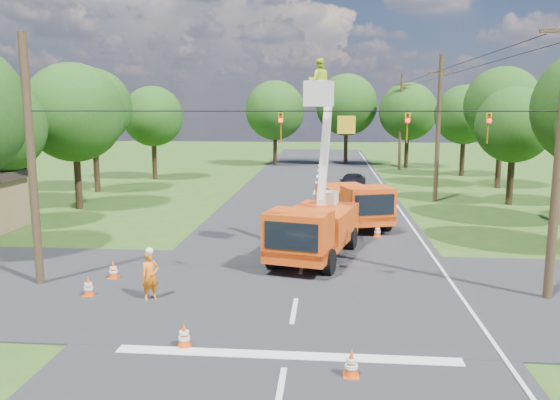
# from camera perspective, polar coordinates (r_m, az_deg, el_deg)

# --- Properties ---
(ground) EXTENTS (140.00, 140.00, 0.00)m
(ground) POSITION_cam_1_polar(r_m,az_deg,el_deg) (37.04, 3.43, -0.41)
(ground) COLOR #285018
(ground) RESTS_ON ground
(road_main) EXTENTS (12.00, 100.00, 0.06)m
(road_main) POSITION_cam_1_polar(r_m,az_deg,el_deg) (37.04, 3.43, -0.41)
(road_main) COLOR black
(road_main) RESTS_ON ground
(road_cross) EXTENTS (56.00, 10.00, 0.07)m
(road_cross) POSITION_cam_1_polar(r_m,az_deg,el_deg) (19.57, 1.85, -9.51)
(road_cross) COLOR black
(road_cross) RESTS_ON ground
(stop_bar) EXTENTS (9.00, 0.45, 0.02)m
(stop_bar) POSITION_cam_1_polar(r_m,az_deg,el_deg) (14.76, 0.66, -16.09)
(stop_bar) COLOR silver
(stop_bar) RESTS_ON ground
(edge_line) EXTENTS (0.12, 90.00, 0.02)m
(edge_line) POSITION_cam_1_polar(r_m,az_deg,el_deg) (37.31, 12.06, -0.54)
(edge_line) COLOR silver
(edge_line) RESTS_ON ground
(bucket_truck) EXTENTS (3.99, 7.00, 8.43)m
(bucket_truck) POSITION_cam_1_polar(r_m,az_deg,el_deg) (23.15, 3.59, -1.97)
(bucket_truck) COLOR #D84D0F
(bucket_truck) RESTS_ON ground
(second_truck) EXTENTS (4.26, 6.91, 2.43)m
(second_truck) POSITION_cam_1_polar(r_m,az_deg,el_deg) (30.22, 7.69, -0.31)
(second_truck) COLOR #D84D0F
(second_truck) RESTS_ON ground
(ground_worker) EXTENTS (0.73, 0.69, 1.67)m
(ground_worker) POSITION_cam_1_polar(r_m,az_deg,el_deg) (18.96, -13.40, -7.74)
(ground_worker) COLOR orange
(ground_worker) RESTS_ON ground
(distant_car) EXTENTS (2.73, 4.47, 1.42)m
(distant_car) POSITION_cam_1_polar(r_m,az_deg,el_deg) (43.07, 7.49, 1.88)
(distant_car) COLOR black
(distant_car) RESTS_ON ground
(traffic_cone_0) EXTENTS (0.38, 0.38, 0.71)m
(traffic_cone_0) POSITION_cam_1_polar(r_m,az_deg,el_deg) (15.33, -9.99, -13.76)
(traffic_cone_0) COLOR #E9480C
(traffic_cone_0) RESTS_ON ground
(traffic_cone_1) EXTENTS (0.38, 0.38, 0.71)m
(traffic_cone_1) POSITION_cam_1_polar(r_m,az_deg,el_deg) (13.73, 7.47, -16.58)
(traffic_cone_1) COLOR #E9480C
(traffic_cone_1) RESTS_ON ground
(traffic_cone_2) EXTENTS (0.38, 0.38, 0.71)m
(traffic_cone_2) POSITION_cam_1_polar(r_m,az_deg,el_deg) (23.96, 5.19, -5.07)
(traffic_cone_2) COLOR #E9480C
(traffic_cone_2) RESTS_ON ground
(traffic_cone_3) EXTENTS (0.38, 0.38, 0.71)m
(traffic_cone_3) POSITION_cam_1_polar(r_m,az_deg,el_deg) (27.81, 10.15, -3.13)
(traffic_cone_3) COLOR #E9480C
(traffic_cone_3) RESTS_ON ground
(traffic_cone_4) EXTENTS (0.38, 0.38, 0.71)m
(traffic_cone_4) POSITION_cam_1_polar(r_m,az_deg,el_deg) (20.05, -19.38, -8.51)
(traffic_cone_4) COLOR #E9480C
(traffic_cone_4) RESTS_ON ground
(traffic_cone_5) EXTENTS (0.38, 0.38, 0.71)m
(traffic_cone_5) POSITION_cam_1_polar(r_m,az_deg,el_deg) (21.73, -17.03, -7.00)
(traffic_cone_5) COLOR #E9480C
(traffic_cone_5) RESTS_ON ground
(traffic_cone_7) EXTENTS (0.38, 0.38, 0.71)m
(traffic_cone_7) POSITION_cam_1_polar(r_m,az_deg,el_deg) (33.11, 11.11, -1.14)
(traffic_cone_7) COLOR #E9480C
(traffic_cone_7) RESTS_ON ground
(pole_right_near) EXTENTS (1.80, 0.30, 10.00)m
(pole_right_near) POSITION_cam_1_polar(r_m,az_deg,el_deg) (19.97, 27.18, 4.82)
(pole_right_near) COLOR #4C3823
(pole_right_near) RESTS_ON ground
(pole_right_mid) EXTENTS (1.80, 0.30, 10.00)m
(pole_right_mid) POSITION_cam_1_polar(r_m,az_deg,el_deg) (39.21, 16.21, 7.29)
(pole_right_mid) COLOR #4C3823
(pole_right_mid) RESTS_ON ground
(pole_right_far) EXTENTS (1.80, 0.30, 10.00)m
(pole_right_far) POSITION_cam_1_polar(r_m,az_deg,el_deg) (58.96, 12.49, 8.06)
(pole_right_far) COLOR #4C3823
(pole_right_far) RESTS_ON ground
(pole_left) EXTENTS (0.30, 0.30, 9.00)m
(pole_left) POSITION_cam_1_polar(r_m,az_deg,el_deg) (21.33, -24.53, 3.61)
(pole_left) COLOR #4C3823
(pole_left) RESTS_ON ground
(signal_span) EXTENTS (18.00, 0.29, 1.07)m
(signal_span) POSITION_cam_1_polar(r_m,az_deg,el_deg) (18.51, 8.91, 7.86)
(signal_span) COLOR black
(signal_span) RESTS_ON ground
(tree_left_d) EXTENTS (6.20, 6.20, 9.24)m
(tree_left_d) POSITION_cam_1_polar(r_m,az_deg,el_deg) (37.10, -20.74, 8.52)
(tree_left_d) COLOR #382616
(tree_left_d) RESTS_ON ground
(tree_left_e) EXTENTS (5.80, 5.80, 9.41)m
(tree_left_e) POSITION_cam_1_polar(r_m,az_deg,el_deg) (44.22, -18.94, 9.16)
(tree_left_e) COLOR #382616
(tree_left_e) RESTS_ON ground
(tree_left_f) EXTENTS (5.40, 5.40, 8.40)m
(tree_left_f) POSITION_cam_1_polar(r_m,az_deg,el_deg) (50.99, -13.14, 8.50)
(tree_left_f) COLOR #382616
(tree_left_f) RESTS_ON ground
(tree_right_c) EXTENTS (5.00, 5.00, 7.83)m
(tree_right_c) POSITION_cam_1_polar(r_m,az_deg,el_deg) (39.42, 23.28, 7.20)
(tree_right_c) COLOR #382616
(tree_right_c) RESTS_ON ground
(tree_right_d) EXTENTS (6.00, 6.00, 9.70)m
(tree_right_d) POSITION_cam_1_polar(r_m,az_deg,el_deg) (47.51, 22.24, 9.19)
(tree_right_d) COLOR #382616
(tree_right_d) RESTS_ON ground
(tree_right_e) EXTENTS (5.60, 5.60, 8.63)m
(tree_right_e) POSITION_cam_1_polar(r_m,az_deg,el_deg) (54.98, 18.73, 8.43)
(tree_right_e) COLOR #382616
(tree_right_e) RESTS_ON ground
(tree_far_a) EXTENTS (6.60, 6.60, 9.50)m
(tree_far_a) POSITION_cam_1_polar(r_m,az_deg,el_deg) (61.76, -0.52, 9.34)
(tree_far_a) COLOR #382616
(tree_far_a) RESTS_ON ground
(tree_far_b) EXTENTS (7.00, 7.00, 10.32)m
(tree_far_b) POSITION_cam_1_polar(r_m,az_deg,el_deg) (63.50, 6.97, 9.84)
(tree_far_b) COLOR #382616
(tree_far_b) RESTS_ON ground
(tree_far_c) EXTENTS (6.20, 6.20, 9.18)m
(tree_far_c) POSITION_cam_1_polar(r_m,az_deg,el_deg) (61.06, 13.23, 8.98)
(tree_far_c) COLOR #382616
(tree_far_c) RESTS_ON ground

